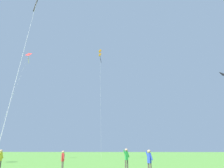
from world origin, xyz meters
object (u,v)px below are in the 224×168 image
kite_red_high (27,60)px  person_in_red_shirt (0,158)px  person_foreground_watcher (63,159)px  kite_orange_box (100,54)px  person_with_spool (126,157)px  person_far_back (149,160)px

kite_red_high → person_in_red_shirt: bearing=-65.1°
kite_red_high → person_foreground_watcher: (16.80, -24.98, -19.47)m
kite_orange_box → person_foreground_watcher: bearing=-87.1°
person_with_spool → person_foreground_watcher: (-5.04, -1.28, -0.10)m
person_in_red_shirt → person_foreground_watcher: (4.96, 0.48, -0.05)m
person_with_spool → kite_orange_box: bearing=103.2°
person_far_back → person_foreground_watcher: 7.12m
kite_orange_box → person_in_red_shirt: 37.06m
person_far_back → person_with_spool: person_with_spool is taller
kite_red_high → person_foreground_watcher: 35.85m
kite_orange_box → person_far_back: bearing=-75.5°
kite_red_high → person_with_spool: size_ratio=12.44×
person_foreground_watcher → kite_orange_box: bearing=92.9°
kite_red_high → person_far_back: bearing=-49.5°
kite_red_high → kite_orange_box: size_ratio=0.93×
kite_orange_box → person_with_spool: size_ratio=13.40×
kite_red_high → person_in_red_shirt: kite_red_high is taller
person_with_spool → person_foreground_watcher: person_with_spool is taller
kite_orange_box → person_far_back: 39.38m
person_in_red_shirt → kite_orange_box: bearing=83.3°
person_foreground_watcher → kite_red_high: bearing=123.9°
person_in_red_shirt → person_with_spool: 10.15m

